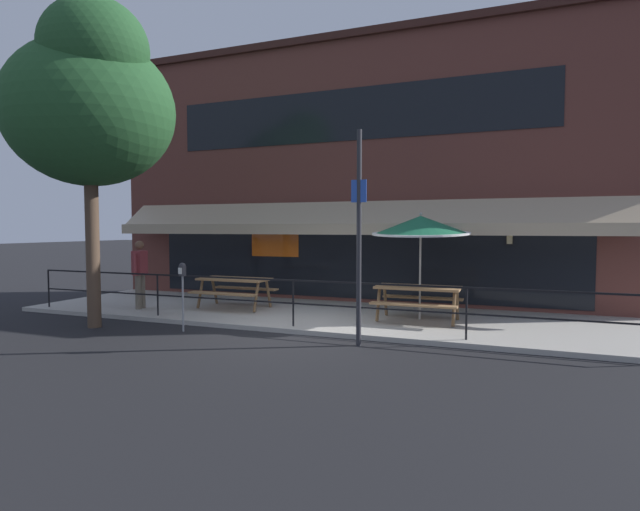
{
  "coord_description": "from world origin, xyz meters",
  "views": [
    {
      "loc": [
        4.24,
        -9.02,
        2.14
      ],
      "look_at": [
        0.09,
        1.6,
        1.5
      ],
      "focal_mm": 28.0,
      "sensor_mm": 36.0,
      "label": 1
    }
  ],
  "objects_px": {
    "parking_meter_near": "(182,276)",
    "street_sign_pole": "(359,236)",
    "street_tree_curbside": "(90,102)",
    "picnic_table_centre": "(418,294)",
    "picnic_table_left": "(234,284)",
    "pedestrian_walking": "(140,271)",
    "patio_umbrella_centre": "(421,226)"
  },
  "relations": [
    {
      "from": "picnic_table_left",
      "to": "picnic_table_centre",
      "type": "relative_size",
      "value": 1.0
    },
    {
      "from": "patio_umbrella_centre",
      "to": "pedestrian_walking",
      "type": "distance_m",
      "value": 7.0
    },
    {
      "from": "parking_meter_near",
      "to": "street_tree_curbside",
      "type": "xyz_separation_m",
      "value": [
        -1.95,
        -0.39,
        3.61
      ]
    },
    {
      "from": "picnic_table_centre",
      "to": "parking_meter_near",
      "type": "bearing_deg",
      "value": -151.69
    },
    {
      "from": "patio_umbrella_centre",
      "to": "picnic_table_left",
      "type": "bearing_deg",
      "value": -177.97
    },
    {
      "from": "patio_umbrella_centre",
      "to": "pedestrian_walking",
      "type": "xyz_separation_m",
      "value": [
        -6.82,
        -1.08,
        -1.12
      ]
    },
    {
      "from": "picnic_table_centre",
      "to": "pedestrian_walking",
      "type": "relative_size",
      "value": 1.05
    },
    {
      "from": "pedestrian_walking",
      "to": "street_sign_pole",
      "type": "bearing_deg",
      "value": -12.82
    },
    {
      "from": "pedestrian_walking",
      "to": "patio_umbrella_centre",
      "type": "bearing_deg",
      "value": 8.96
    },
    {
      "from": "patio_umbrella_centre",
      "to": "street_sign_pole",
      "type": "xyz_separation_m",
      "value": [
        -0.66,
        -2.48,
        -0.19
      ]
    },
    {
      "from": "street_tree_curbside",
      "to": "street_sign_pole",
      "type": "bearing_deg",
      "value": 5.21
    },
    {
      "from": "picnic_table_left",
      "to": "street_sign_pole",
      "type": "height_order",
      "value": "street_sign_pole"
    },
    {
      "from": "picnic_table_left",
      "to": "patio_umbrella_centre",
      "type": "relative_size",
      "value": 0.76
    },
    {
      "from": "picnic_table_centre",
      "to": "street_sign_pole",
      "type": "bearing_deg",
      "value": -106.52
    },
    {
      "from": "picnic_table_centre",
      "to": "parking_meter_near",
      "type": "height_order",
      "value": "parking_meter_near"
    },
    {
      "from": "pedestrian_walking",
      "to": "street_tree_curbside",
      "type": "relative_size",
      "value": 0.26
    },
    {
      "from": "picnic_table_centre",
      "to": "street_sign_pole",
      "type": "relative_size",
      "value": 0.46
    },
    {
      "from": "patio_umbrella_centre",
      "to": "parking_meter_near",
      "type": "distance_m",
      "value": 5.21
    },
    {
      "from": "picnic_table_centre",
      "to": "street_tree_curbside",
      "type": "height_order",
      "value": "street_tree_curbside"
    },
    {
      "from": "picnic_table_left",
      "to": "pedestrian_walking",
      "type": "height_order",
      "value": "pedestrian_walking"
    },
    {
      "from": "patio_umbrella_centre",
      "to": "parking_meter_near",
      "type": "bearing_deg",
      "value": -149.28
    },
    {
      "from": "picnic_table_centre",
      "to": "street_tree_curbside",
      "type": "relative_size",
      "value": 0.27
    },
    {
      "from": "picnic_table_centre",
      "to": "street_sign_pole",
      "type": "xyz_separation_m",
      "value": [
        -0.66,
        -2.23,
        1.29
      ]
    },
    {
      "from": "pedestrian_walking",
      "to": "parking_meter_near",
      "type": "height_order",
      "value": "pedestrian_walking"
    },
    {
      "from": "pedestrian_walking",
      "to": "street_tree_curbside",
      "type": "xyz_separation_m",
      "value": [
        0.48,
        -1.92,
        3.7
      ]
    },
    {
      "from": "picnic_table_left",
      "to": "street_tree_curbside",
      "type": "bearing_deg",
      "value": -120.91
    },
    {
      "from": "street_tree_curbside",
      "to": "pedestrian_walking",
      "type": "bearing_deg",
      "value": 104.12
    },
    {
      "from": "patio_umbrella_centre",
      "to": "street_tree_curbside",
      "type": "relative_size",
      "value": 0.36
    },
    {
      "from": "parking_meter_near",
      "to": "patio_umbrella_centre",
      "type": "bearing_deg",
      "value": 30.72
    },
    {
      "from": "parking_meter_near",
      "to": "street_sign_pole",
      "type": "xyz_separation_m",
      "value": [
        3.72,
        0.13,
        0.84
      ]
    },
    {
      "from": "picnic_table_centre",
      "to": "street_sign_pole",
      "type": "height_order",
      "value": "street_sign_pole"
    },
    {
      "from": "street_sign_pole",
      "to": "street_tree_curbside",
      "type": "bearing_deg",
      "value": -174.79
    }
  ]
}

